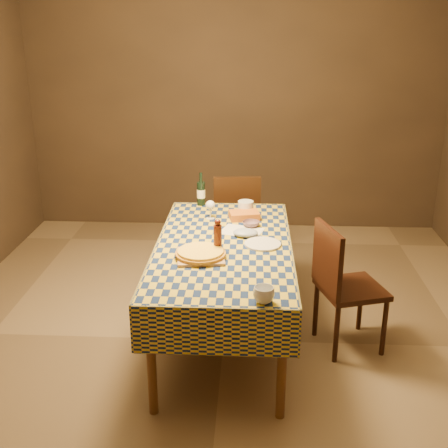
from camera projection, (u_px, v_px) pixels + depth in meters
The scene contains 16 objects.
room at pixel (224, 163), 3.69m from camera, with size 5.00×5.10×2.70m.
dining_table at pixel (224, 254), 3.92m from camera, with size 0.94×1.84×0.77m.
cutting_board at pixel (201, 256), 3.67m from camera, with size 0.30×0.30×0.02m, color #A4784D.
pizza at pixel (201, 253), 3.66m from camera, with size 0.44×0.44×0.03m.
pepper_mill at pixel (218, 237), 3.72m from camera, with size 0.06×0.06×0.23m.
bowl at pixel (251, 224), 4.22m from camera, with size 0.13×0.13×0.04m, color #684B57.
wine_glass at pixel (210, 206), 4.35m from camera, with size 0.07×0.07×0.15m.
wine_bottle at pixel (201, 193), 4.68m from camera, with size 0.07×0.07×0.28m.
deli_tub at pixel (246, 207), 4.49m from camera, with size 0.12×0.12×0.10m, color silver.
takeout_container at pixel (244, 215), 4.38m from camera, with size 0.23×0.16×0.06m, color #B15B17.
white_plate at pixel (263, 244), 3.87m from camera, with size 0.25×0.25×0.01m, color silver.
tumbler at pixel (264, 295), 3.08m from camera, with size 0.12×0.12×0.09m, color silver.
flour_patch at pixel (242, 231), 4.12m from camera, with size 0.29×0.23×0.00m, color silver.
flour_bag at pixel (245, 233), 4.03m from camera, with size 0.18×0.14×0.05m, color #919FBA.
chair_far at pixel (236, 216), 5.19m from camera, with size 0.46×0.46×0.93m.
chair_right at pixel (341, 281), 3.91m from camera, with size 0.53×0.53×0.93m.
Camera 1 is at (0.19, -3.60, 2.24)m, focal length 45.00 mm.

